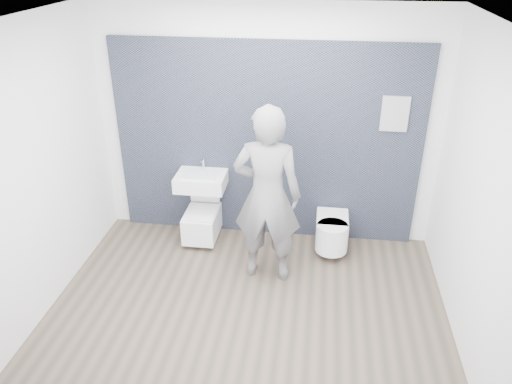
# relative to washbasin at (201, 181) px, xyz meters

# --- Properties ---
(ground) EXTENTS (4.00, 4.00, 0.00)m
(ground) POSITION_rel_washbasin_xyz_m (0.75, -1.22, -0.79)
(ground) COLOR brown
(ground) RESTS_ON ground
(room_shell) EXTENTS (4.00, 4.00, 4.00)m
(room_shell) POSITION_rel_washbasin_xyz_m (0.75, -1.22, 0.95)
(room_shell) COLOR white
(room_shell) RESTS_ON ground
(tile_wall) EXTENTS (3.60, 0.06, 2.40)m
(tile_wall) POSITION_rel_washbasin_xyz_m (0.75, 0.25, -0.79)
(tile_wall) COLOR black
(tile_wall) RESTS_ON ground
(washbasin) EXTENTS (0.59, 0.44, 0.44)m
(washbasin) POSITION_rel_washbasin_xyz_m (0.00, 0.00, 0.00)
(washbasin) COLOR white
(washbasin) RESTS_ON ground
(toilet_square) EXTENTS (0.39, 0.56, 0.75)m
(toilet_square) POSITION_rel_washbasin_xyz_m (0.00, -0.06, -0.53)
(toilet_square) COLOR white
(toilet_square) RESTS_ON ground
(toilet_rounded) EXTENTS (0.38, 0.64, 0.34)m
(toilet_rounded) POSITION_rel_washbasin_xyz_m (1.58, -0.10, -0.52)
(toilet_rounded) COLOR white
(toilet_rounded) RESTS_ON ground
(info_placard) EXTENTS (0.30, 0.03, 0.40)m
(info_placard) POSITION_rel_washbasin_xyz_m (2.17, 0.20, -0.79)
(info_placard) COLOR white
(info_placard) RESTS_ON ground
(visitor) EXTENTS (0.73, 0.50, 1.97)m
(visitor) POSITION_rel_washbasin_xyz_m (0.87, -0.66, 0.20)
(visitor) COLOR slate
(visitor) RESTS_ON ground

